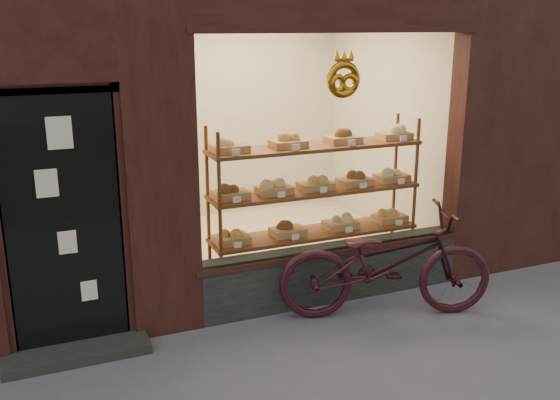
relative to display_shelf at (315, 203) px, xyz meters
name	(u,v)px	position (x,y,z in m)	size (l,w,h in m)	color
display_shelf	(315,203)	(0.00, 0.00, 0.00)	(2.20, 0.45, 1.70)	#573111
bicycle	(386,263)	(0.28, -0.93, -0.35)	(0.69, 1.97, 1.03)	black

